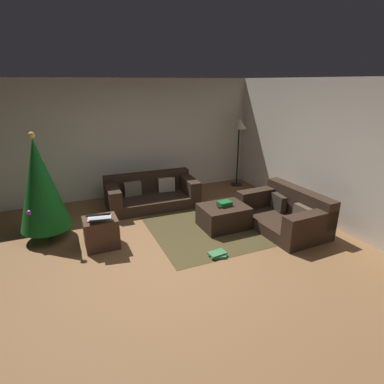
# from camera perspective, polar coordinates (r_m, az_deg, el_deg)

# --- Properties ---
(ground_plane) EXTENTS (6.40, 6.40, 0.00)m
(ground_plane) POSITION_cam_1_polar(r_m,az_deg,el_deg) (4.85, -3.42, -11.90)
(ground_plane) COLOR brown
(rear_partition) EXTENTS (6.40, 0.12, 2.60)m
(rear_partition) POSITION_cam_1_polar(r_m,az_deg,el_deg) (7.28, -12.38, 9.43)
(rear_partition) COLOR silver
(rear_partition) RESTS_ON ground_plane
(corner_partition) EXTENTS (0.12, 6.40, 2.60)m
(corner_partition) POSITION_cam_1_polar(r_m,az_deg,el_deg) (6.10, 25.32, 6.08)
(corner_partition) COLOR silver
(corner_partition) RESTS_ON ground_plane
(couch_left) EXTENTS (1.91, 1.04, 0.64)m
(couch_left) POSITION_cam_1_polar(r_m,az_deg,el_deg) (6.77, -7.52, -0.24)
(couch_left) COLOR #332319
(couch_left) RESTS_ON ground_plane
(couch_right) EXTENTS (1.04, 1.58, 0.70)m
(couch_right) POSITION_cam_1_polar(r_m,az_deg,el_deg) (5.91, 16.90, -3.78)
(couch_right) COLOR #332319
(couch_right) RESTS_ON ground_plane
(ottoman) EXTENTS (0.83, 0.66, 0.41)m
(ottoman) POSITION_cam_1_polar(r_m,az_deg,el_deg) (5.73, 5.77, -4.45)
(ottoman) COLOR #332319
(ottoman) RESTS_ON ground_plane
(gift_box) EXTENTS (0.25, 0.20, 0.08)m
(gift_box) POSITION_cam_1_polar(r_m,az_deg,el_deg) (5.65, 5.96, -2.12)
(gift_box) COLOR #19662D
(gift_box) RESTS_ON ottoman
(tv_remote) EXTENTS (0.09, 0.17, 0.02)m
(tv_remote) POSITION_cam_1_polar(r_m,az_deg,el_deg) (5.60, 4.94, -2.62)
(tv_remote) COLOR black
(tv_remote) RESTS_ON ottoman
(christmas_tree) EXTENTS (0.81, 0.81, 1.81)m
(christmas_tree) POSITION_cam_1_polar(r_m,az_deg,el_deg) (5.57, -26.02, 1.21)
(christmas_tree) COLOR brown
(christmas_tree) RESTS_ON ground_plane
(side_table) EXTENTS (0.52, 0.44, 0.49)m
(side_table) POSITION_cam_1_polar(r_m,az_deg,el_deg) (5.23, -16.27, -7.15)
(side_table) COLOR #4C3323
(side_table) RESTS_ON ground_plane
(laptop) EXTENTS (0.42, 0.42, 0.17)m
(laptop) POSITION_cam_1_polar(r_m,az_deg,el_deg) (5.06, -16.61, -4.39)
(laptop) COLOR silver
(laptop) RESTS_ON side_table
(book_stack) EXTENTS (0.28, 0.23, 0.07)m
(book_stack) POSITION_cam_1_polar(r_m,az_deg,el_deg) (4.86, 4.70, -11.37)
(book_stack) COLOR #387A47
(book_stack) RESTS_ON ground_plane
(corner_lamp) EXTENTS (0.36, 0.36, 1.68)m
(corner_lamp) POSITION_cam_1_polar(r_m,az_deg,el_deg) (7.82, 8.61, 11.34)
(corner_lamp) COLOR black
(corner_lamp) RESTS_ON ground_plane
(area_rug) EXTENTS (2.60, 2.00, 0.01)m
(area_rug) POSITION_cam_1_polar(r_m,az_deg,el_deg) (5.82, 5.71, -6.26)
(area_rug) COLOR #463B1F
(area_rug) RESTS_ON ground_plane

